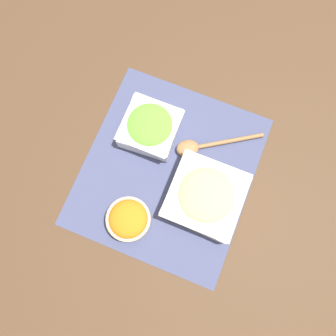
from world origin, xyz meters
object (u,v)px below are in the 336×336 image
Objects in this scene: carrot_bowl at (129,219)px; wooden_spoon at (199,146)px; lettuce_bowl at (150,127)px; cucumber_bowl at (206,196)px.

carrot_bowl reaches higher than wooden_spoon.
carrot_bowl is at bearing -170.07° from lettuce_bowl.
lettuce_bowl is 0.14m from wooden_spoon.
lettuce_bowl is 0.68× the size of wooden_spoon.
lettuce_bowl is at bearing 59.48° from cucumber_bowl.
cucumber_bowl is (0.13, -0.16, 0.01)m from carrot_bowl.
wooden_spoon is (0.26, -0.10, -0.02)m from carrot_bowl.
carrot_bowl is (-0.25, -0.04, -0.00)m from lettuce_bowl.
wooden_spoon is at bearing -20.84° from carrot_bowl.
cucumber_bowl reaches higher than wooden_spoon.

